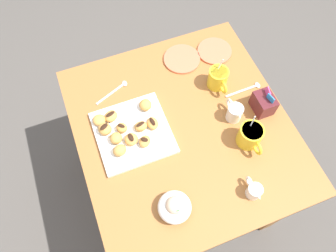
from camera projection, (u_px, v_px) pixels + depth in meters
name	position (u px, v px, depth m)	size (l,w,h in m)	color
ground_plane	(178.00, 182.00, 1.89)	(8.00, 8.00, 0.00)	#514C47
dining_table	(182.00, 142.00, 1.37)	(0.89, 0.83, 0.71)	#A36633
pastry_plate_square	(133.00, 133.00, 1.23)	(0.28, 0.28, 0.02)	white
coffee_mug_yellow_left	(218.00, 78.00, 1.30)	(0.12, 0.08, 0.14)	yellow
coffee_mug_yellow_right	(250.00, 136.00, 1.18)	(0.13, 0.09, 0.14)	yellow
cream_pitcher_white	(234.00, 112.00, 1.24)	(0.10, 0.06, 0.07)	white
sugar_caddy	(263.00, 103.00, 1.25)	(0.09, 0.07, 0.11)	#561E23
ice_cream_bowl	(175.00, 207.00, 1.07)	(0.12, 0.12, 0.09)	white
chocolate_sauce_pitcher	(254.00, 191.00, 1.10)	(0.09, 0.05, 0.06)	white
saucer_coral_left	(215.00, 51.00, 1.42)	(0.15, 0.15, 0.01)	#E5704C
saucer_coral_right	(182.00, 59.00, 1.40)	(0.16, 0.16, 0.01)	#E5704C
loose_spoon_near_saucer	(116.00, 90.00, 1.33)	(0.07, 0.15, 0.01)	silver
loose_spoon_by_plate	(248.00, 89.00, 1.33)	(0.03, 0.16, 0.01)	silver
beignet_0	(145.00, 105.00, 1.26)	(0.05, 0.05, 0.04)	#D19347
beignet_1	(145.00, 141.00, 1.19)	(0.04, 0.05, 0.03)	#D19347
chocolate_drizzle_1	(144.00, 140.00, 1.17)	(0.03, 0.02, 0.01)	black
beignet_2	(131.00, 139.00, 1.19)	(0.05, 0.05, 0.03)	#D19347
chocolate_drizzle_2	(131.00, 137.00, 1.18)	(0.04, 0.02, 0.01)	black
beignet_3	(122.00, 128.00, 1.21)	(0.04, 0.04, 0.03)	#D19347
chocolate_drizzle_3	(121.00, 126.00, 1.20)	(0.03, 0.01, 0.01)	black
beignet_4	(120.00, 150.00, 1.17)	(0.05, 0.04, 0.04)	#D19347
beignet_5	(141.00, 126.00, 1.22)	(0.05, 0.04, 0.03)	#D19347
chocolate_drizzle_5	(140.00, 124.00, 1.20)	(0.04, 0.01, 0.01)	black
beignet_6	(105.00, 129.00, 1.21)	(0.05, 0.05, 0.04)	#D19347
chocolate_drizzle_6	(104.00, 127.00, 1.19)	(0.03, 0.02, 0.01)	black
beignet_7	(99.00, 120.00, 1.23)	(0.05, 0.05, 0.03)	#D19347
beignet_8	(111.00, 116.00, 1.24)	(0.05, 0.05, 0.03)	#D19347
chocolate_drizzle_8	(110.00, 114.00, 1.22)	(0.04, 0.02, 0.01)	black
beignet_9	(153.00, 123.00, 1.22)	(0.06, 0.04, 0.03)	#D19347
chocolate_drizzle_9	(152.00, 121.00, 1.21)	(0.04, 0.02, 0.01)	black
beignet_10	(116.00, 138.00, 1.19)	(0.05, 0.05, 0.04)	#D19347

